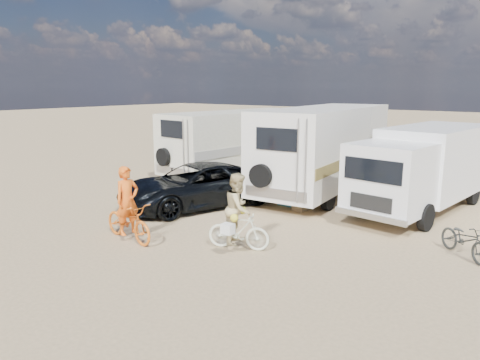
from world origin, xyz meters
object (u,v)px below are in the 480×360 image
Objects in this scene: rv_main at (324,151)px; box_truck at (422,170)px; cooler at (288,198)px; crate at (300,206)px; rv_left at (236,144)px; bike_woman at (238,231)px; rider_woman at (238,215)px; dark_suv at (195,186)px; rider_man at (128,207)px; bike_parked at (465,240)px; bike_man at (129,221)px.

box_truck is at bearing -11.55° from rv_main.
rv_main is at bearing -179.75° from box_truck.
rv_main is 2.84m from cooler.
rv_left is at bearing 147.31° from crate.
rider_woman is at bearing -0.00° from bike_woman.
dark_suv is 4.40m from rider_woman.
rider_man is 1.10× the size of bike_parked.
rider_man is 5.81m from crate.
bike_woman is (-2.60, -6.51, -0.88)m from box_truck.
box_truck reaches higher than crate.
dark_suv is 3.16× the size of bike_parked.
dark_suv is 3.75m from bike_man.
rv_main reaches higher than box_truck.
bike_man is at bearing -112.45° from crate.
dark_suv is (-6.27, -4.09, -0.63)m from box_truck.
rv_left is (-4.65, 0.55, -0.16)m from rv_main.
bike_parked is at bearing -13.57° from crate.
rider_man is 3.02× the size of cooler.
cooler is at bearing -4.80° from rider_woman.
bike_man is at bearing 93.53° from rider_woman.
rv_left is 1.06× the size of box_truck.
crate is (0.69, -0.36, -0.08)m from cooler.
bike_man is (-1.58, -8.17, -1.11)m from rv_main.
rv_main is at bearing 102.42° from crate.
bike_woman is at bearing -0.00° from rider_woman.
bike_man is at bearing -117.82° from box_truck.
rider_man is 8.48m from bike_parked.
bike_man reaches higher than crate.
rv_left reaches higher than cooler.
rider_man reaches higher than bike_man.
rider_man is 5.92m from cooler.
dark_suv is 2.95× the size of rider_woman.
bike_woman is 0.88× the size of rider_man.
box_truck is at bearing -42.11° from bike_woman.
dark_suv is at bearing 21.50° from rider_man.
rider_man is at bearing 97.31° from bike_man.
rider_man is at bearing 159.27° from bike_parked.
bike_woman is 0.41m from rider_woman.
rider_woman reaches higher than crate.
bike_man is 3.01m from bike_woman.
rider_woman reaches higher than cooler.
dark_suv is 2.64× the size of bike_man.
bike_man is at bearing -105.81° from rv_main.
box_truck reaches higher than bike_man.
rv_main reaches higher than bike_man.
crate is (-5.22, 1.26, -0.27)m from bike_parked.
bike_parked is at bearing -53.98° from rider_man.
box_truck reaches higher than cooler.
cooler is (-0.07, -2.48, -1.39)m from rv_main.
bike_parked is at bearing 22.19° from dark_suv.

